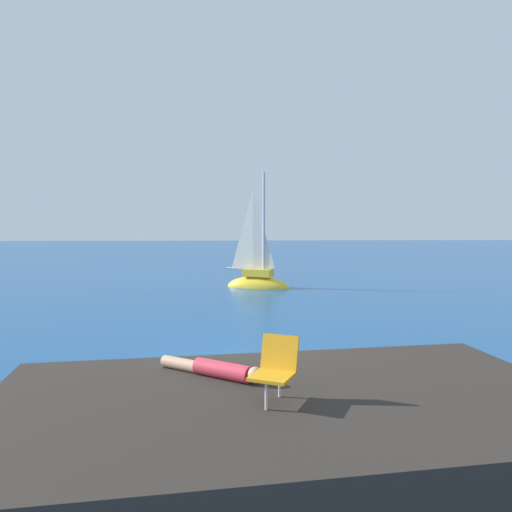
# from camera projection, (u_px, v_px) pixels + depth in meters

# --- Properties ---
(ground_plane) EXTENTS (160.00, 160.00, 0.00)m
(ground_plane) POSITION_uv_depth(u_px,v_px,m) (241.00, 374.00, 10.26)
(ground_plane) COLOR navy
(shore_ledge) EXTENTS (8.08, 5.00, 0.97)m
(shore_ledge) POSITION_uv_depth(u_px,v_px,m) (287.00, 431.00, 6.29)
(shore_ledge) COLOR #2D2823
(shore_ledge) RESTS_ON ground
(boulder_seaward) EXTENTS (0.87, 1.03, 0.78)m
(boulder_seaward) POSITION_uv_depth(u_px,v_px,m) (142.00, 414.00, 8.11)
(boulder_seaward) COLOR #2E2923
(boulder_seaward) RESTS_ON ground
(boulder_inland) EXTENTS (0.92, 0.88, 0.43)m
(boulder_inland) POSITION_uv_depth(u_px,v_px,m) (313.00, 395.00, 9.00)
(boulder_inland) COLOR #322423
(boulder_inland) RESTS_ON ground
(sailboat_near) EXTENTS (3.44, 2.37, 6.23)m
(sailboat_near) POSITION_uv_depth(u_px,v_px,m) (258.00, 281.00, 24.05)
(sailboat_near) COLOR yellow
(sailboat_near) RESTS_ON ground
(person_sunbather) EXTENTS (1.52, 1.12, 0.25)m
(person_sunbather) POSITION_uv_depth(u_px,v_px,m) (215.00, 369.00, 6.98)
(person_sunbather) COLOR #DB384C
(person_sunbather) RESTS_ON shore_ledge
(beach_chair) EXTENTS (0.69, 0.74, 0.80)m
(beach_chair) POSITION_uv_depth(u_px,v_px,m) (276.00, 366.00, 6.02)
(beach_chair) COLOR orange
(beach_chair) RESTS_ON shore_ledge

